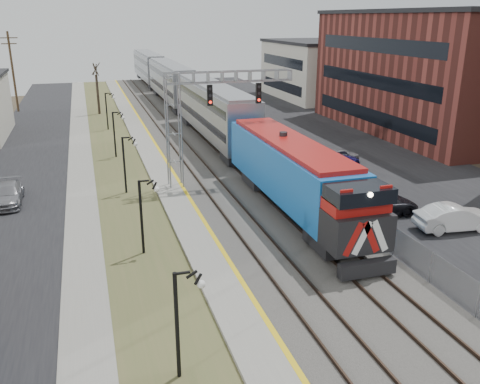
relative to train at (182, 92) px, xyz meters
name	(u,v)px	position (x,y,z in m)	size (l,w,h in m)	color
street_west	(21,174)	(-17.00, -21.42, -2.90)	(7.00, 120.00, 0.04)	black
sidewalk	(81,169)	(-12.50, -21.42, -2.88)	(2.00, 120.00, 0.08)	gray
grass_median	(119,166)	(-9.50, -21.42, -2.89)	(4.00, 120.00, 0.06)	#4B522C
platform	(155,162)	(-6.50, -21.42, -2.80)	(2.00, 120.00, 0.24)	gray
ballast_bed	(213,158)	(-1.50, -21.42, -2.82)	(8.00, 120.00, 0.20)	#595651
parking_lot	(338,149)	(10.50, -21.42, -2.90)	(16.00, 120.00, 0.04)	black
platform_edge	(166,160)	(-5.62, -21.42, -2.67)	(0.24, 120.00, 0.01)	gold
track_near	(190,158)	(-3.50, -21.42, -2.64)	(1.58, 120.00, 0.15)	#2D2119
track_far	(230,155)	(0.00, -21.42, -2.64)	(1.58, 120.00, 0.15)	#2D2119
train	(182,92)	(0.00, 0.00, 0.00)	(3.00, 85.85, 5.33)	blue
signal_gantry	(198,110)	(-4.28, -28.43, 2.67)	(9.00, 1.07, 8.15)	gray
lampposts	(141,216)	(-9.50, -38.14, -0.92)	(0.14, 62.14, 4.00)	black
fence	(259,147)	(2.70, -21.42, -2.12)	(0.04, 120.00, 1.60)	gray
bare_trees	(6,131)	(-18.16, -17.51, -0.22)	(12.30, 42.30, 5.95)	#382D23
car_lot_b	(455,218)	(7.92, -40.54, -2.18)	(1.57, 4.50, 1.48)	white
car_lot_c	(381,204)	(5.27, -37.07, -2.27)	(2.15, 4.65, 1.29)	black
car_lot_d	(334,162)	(6.90, -27.57, -2.20)	(2.00, 4.93, 1.43)	navy
car_lot_e	(338,156)	(8.04, -26.00, -2.24)	(1.59, 3.96, 1.35)	gray
car_street_b	(8,195)	(-17.08, -28.35, -2.27)	(1.81, 4.45, 1.29)	gray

